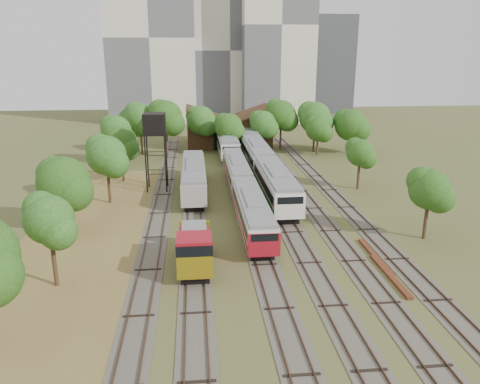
{
  "coord_description": "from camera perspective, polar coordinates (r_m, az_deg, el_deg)",
  "views": [
    {
      "loc": [
        -7.75,
        -33.52,
        17.87
      ],
      "look_at": [
        -2.75,
        17.13,
        2.5
      ],
      "focal_mm": 35.0,
      "sensor_mm": 36.0,
      "label": 1
    }
  ],
  "objects": [
    {
      "name": "shunter_locomotive",
      "position": [
        39.73,
        -5.55,
        -7.1
      ],
      "size": [
        2.88,
        8.1,
        3.77
      ],
      "color": "black",
      "rests_on": "ground"
    },
    {
      "name": "rail_pile_far",
      "position": [
        44.32,
        16.13,
        -7.51
      ],
      "size": [
        0.48,
        7.63,
        0.25
      ],
      "primitive_type": "cube",
      "color": "brown",
      "rests_on": "ground"
    },
    {
      "name": "tree_band_right",
      "position": [
        67.78,
        13.49,
        5.28
      ],
      "size": [
        4.79,
        43.58,
        7.08
      ],
      "color": "#382616",
      "rests_on": "ground"
    },
    {
      "name": "tower_right",
      "position": [
        127.53,
        4.45,
        19.51
      ],
      "size": [
        18.0,
        16.0,
        48.0
      ],
      "primitive_type": "cube",
      "color": "beige",
      "rests_on": "ground"
    },
    {
      "name": "tracks",
      "position": [
        61.58,
        1.21,
        -0.03
      ],
      "size": [
        24.6,
        80.0,
        0.19
      ],
      "color": "#4C473D",
      "rests_on": "ground"
    },
    {
      "name": "old_grey_coach",
      "position": [
        61.58,
        -5.68,
        1.85
      ],
      "size": [
        3.07,
        18.0,
        3.8
      ],
      "color": "black",
      "rests_on": "ground"
    },
    {
      "name": "ground",
      "position": [
        38.77,
        6.67,
        -10.77
      ],
      "size": [
        240.0,
        240.0,
        0.0
      ],
      "primitive_type": "plane",
      "color": "#475123",
      "rests_on": "ground"
    },
    {
      "name": "railcar_rear",
      "position": [
        82.99,
        -1.57,
        5.83
      ],
      "size": [
        3.18,
        16.08,
        3.94
      ],
      "color": "black",
      "rests_on": "ground"
    },
    {
      "name": "tower_centre",
      "position": [
        133.87,
        -1.52,
        16.85
      ],
      "size": [
        20.0,
        18.0,
        36.0
      ],
      "primitive_type": "cube",
      "color": "beige",
      "rests_on": "ground"
    },
    {
      "name": "railcar_red_set",
      "position": [
        56.64,
        0.42,
        0.37
      ],
      "size": [
        2.83,
        34.58,
        3.5
      ],
      "color": "black",
      "rests_on": "ground"
    },
    {
      "name": "tower_left",
      "position": [
        128.96,
        -10.72,
        17.92
      ],
      "size": [
        22.0,
        16.0,
        42.0
      ],
      "primitive_type": "cube",
      "color": "beige",
      "rests_on": "ground"
    },
    {
      "name": "dry_grass_patch",
      "position": [
        46.34,
        -18.07,
        -6.74
      ],
      "size": [
        14.0,
        60.0,
        0.04
      ],
      "primitive_type": "cube",
      "color": "brown",
      "rests_on": "ground"
    },
    {
      "name": "water_tower",
      "position": [
        62.02,
        -10.38,
        7.94
      ],
      "size": [
        2.95,
        2.95,
        10.22
      ],
      "color": "black",
      "rests_on": "ground"
    },
    {
      "name": "maintenance_shed",
      "position": [
        92.95,
        -1.41,
        7.54
      ],
      "size": [
        16.45,
        11.55,
        7.58
      ],
      "color": "#351C13",
      "rests_on": "ground"
    },
    {
      "name": "tower_far_right",
      "position": [
        149.52,
        10.96,
        15.03
      ],
      "size": [
        12.0,
        12.0,
        28.0
      ],
      "primitive_type": "cube",
      "color": "#3E4146",
      "rests_on": "ground"
    },
    {
      "name": "railcar_green_set",
      "position": [
        73.81,
        2.09,
        4.51
      ],
      "size": [
        3.3,
        52.08,
        4.09
      ],
      "color": "black",
      "rests_on": "ground"
    },
    {
      "name": "tree_band_left",
      "position": [
        57.52,
        -17.56,
        3.74
      ],
      "size": [
        7.93,
        63.09,
        8.82
      ],
      "color": "#382616",
      "rests_on": "ground"
    },
    {
      "name": "tree_band_far",
      "position": [
        84.9,
        0.99,
        8.75
      ],
      "size": [
        43.03,
        10.5,
        9.85
      ],
      "color": "#382616",
      "rests_on": "ground"
    },
    {
      "name": "rail_pile_near",
      "position": [
        41.08,
        17.8,
        -9.65
      ],
      "size": [
        0.51,
        7.66,
        0.26
      ],
      "primitive_type": "cube",
      "color": "brown",
      "rests_on": "ground"
    }
  ]
}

